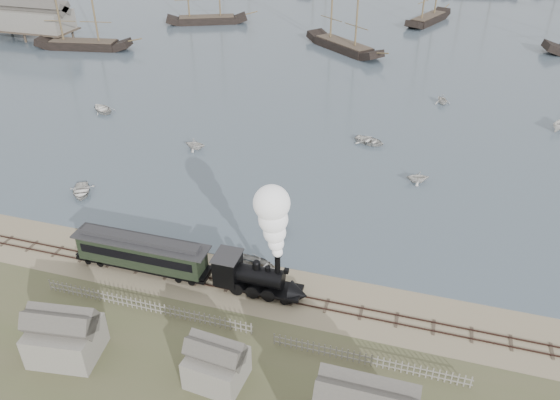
# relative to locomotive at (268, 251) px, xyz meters

# --- Properties ---
(ground) EXTENTS (600.00, 600.00, 0.00)m
(ground) POSITION_rel_locomotive_xyz_m (-2.78, 2.00, -4.80)
(ground) COLOR tan
(ground) RESTS_ON ground
(rail_track) EXTENTS (120.00, 1.80, 0.16)m
(rail_track) POSITION_rel_locomotive_xyz_m (-2.78, 0.00, -4.76)
(rail_track) COLOR #37231E
(rail_track) RESTS_ON ground
(picket_fence_west) EXTENTS (19.00, 0.10, 1.20)m
(picket_fence_west) POSITION_rel_locomotive_xyz_m (-9.28, -5.00, -4.80)
(picket_fence_west) COLOR gray
(picket_fence_west) RESTS_ON ground
(picket_fence_east) EXTENTS (15.00, 0.10, 1.20)m
(picket_fence_east) POSITION_rel_locomotive_xyz_m (9.72, -5.50, -4.80)
(picket_fence_east) COLOR gray
(picket_fence_east) RESTS_ON ground
(shed_left) EXTENTS (5.00, 4.00, 4.10)m
(shed_left) POSITION_rel_locomotive_xyz_m (-12.78, -11.00, -4.80)
(shed_left) COLOR gray
(shed_left) RESTS_ON ground
(shed_mid) EXTENTS (4.00, 3.50, 3.60)m
(shed_mid) POSITION_rel_locomotive_xyz_m (-0.78, -10.00, -4.80)
(shed_mid) COLOR gray
(shed_mid) RESTS_ON ground
(locomotive) EXTENTS (8.38, 3.13, 10.45)m
(locomotive) POSITION_rel_locomotive_xyz_m (0.00, 0.00, 0.00)
(locomotive) COLOR black
(locomotive) RESTS_ON ground
(passenger_coach) EXTENTS (13.07, 2.52, 3.17)m
(passenger_coach) POSITION_rel_locomotive_xyz_m (-12.25, 0.00, -2.79)
(passenger_coach) COLOR black
(passenger_coach) RESTS_ON ground
(beached_dinghy) EXTENTS (4.16, 5.05, 0.91)m
(beached_dinghy) POSITION_rel_locomotive_xyz_m (-2.09, 3.08, -4.35)
(beached_dinghy) COLOR silver
(beached_dinghy) RESTS_ON ground
(rowboat_0) EXTENTS (4.97, 4.54, 0.84)m
(rowboat_0) POSITION_rel_locomotive_xyz_m (-25.78, 10.08, -4.32)
(rowboat_0) COLOR silver
(rowboat_0) RESTS_ON harbor_water
(rowboat_1) EXTENTS (2.61, 2.97, 1.50)m
(rowboat_1) POSITION_rel_locomotive_xyz_m (-18.07, 24.60, -3.99)
(rowboat_1) COLOR silver
(rowboat_1) RESTS_ON harbor_water
(rowboat_2) EXTENTS (3.32, 2.17, 1.20)m
(rowboat_2) POSITION_rel_locomotive_xyz_m (-1.82, 9.44, -4.14)
(rowboat_2) COLOR silver
(rowboat_2) RESTS_ON harbor_water
(rowboat_3) EXTENTS (4.13, 4.89, 0.86)m
(rowboat_3) POSITION_rel_locomotive_xyz_m (3.91, 32.90, -4.31)
(rowboat_3) COLOR silver
(rowboat_3) RESTS_ON harbor_water
(rowboat_4) EXTENTS (3.05, 3.30, 1.44)m
(rowboat_4) POSITION_rel_locomotive_xyz_m (10.96, 24.03, -4.02)
(rowboat_4) COLOR silver
(rowboat_4) RESTS_ON harbor_water
(rowboat_6) EXTENTS (4.89, 5.26, 0.89)m
(rowboat_6) POSITION_rel_locomotive_xyz_m (-37.15, 32.56, -4.30)
(rowboat_6) COLOR silver
(rowboat_6) RESTS_ON harbor_water
(rowboat_7) EXTENTS (3.69, 3.53, 1.51)m
(rowboat_7) POSITION_rel_locomotive_xyz_m (12.71, 50.59, -3.99)
(rowboat_7) COLOR silver
(rowboat_7) RESTS_ON harbor_water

